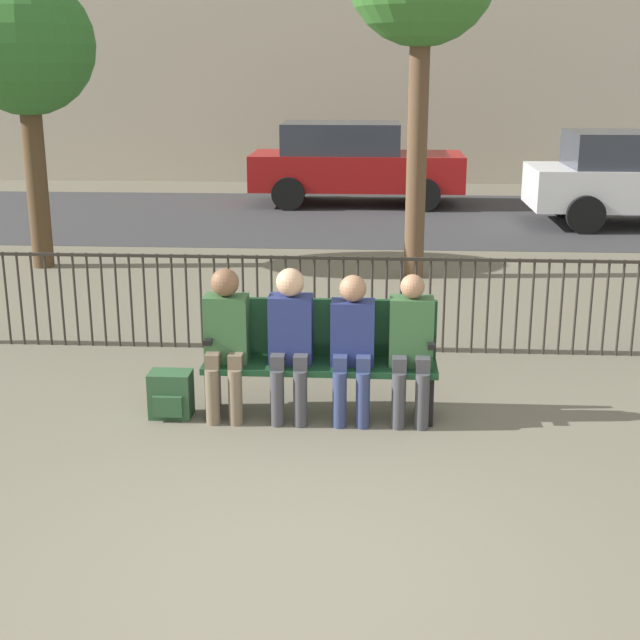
# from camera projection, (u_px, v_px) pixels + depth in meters

# --- Properties ---
(ground_plane) EXTENTS (80.00, 80.00, 0.00)m
(ground_plane) POSITION_uv_depth(u_px,v_px,m) (295.00, 571.00, 4.97)
(ground_plane) COLOR #605B4C
(park_bench) EXTENTS (1.85, 0.45, 0.92)m
(park_bench) POSITION_uv_depth(u_px,v_px,m) (321.00, 354.00, 7.12)
(park_bench) COLOR #14381E
(park_bench) RESTS_ON ground
(seated_person_0) EXTENTS (0.34, 0.39, 1.21)m
(seated_person_0) POSITION_uv_depth(u_px,v_px,m) (226.00, 335.00, 6.99)
(seated_person_0) COLOR brown
(seated_person_0) RESTS_ON ground
(seated_person_1) EXTENTS (0.34, 0.39, 1.21)m
(seated_person_1) POSITION_uv_depth(u_px,v_px,m) (290.00, 335.00, 6.95)
(seated_person_1) COLOR #3D3D42
(seated_person_1) RESTS_ON ground
(seated_person_2) EXTENTS (0.34, 0.39, 1.17)m
(seated_person_2) POSITION_uv_depth(u_px,v_px,m) (352.00, 340.00, 6.93)
(seated_person_2) COLOR navy
(seated_person_2) RESTS_ON ground
(seated_person_3) EXTENTS (0.34, 0.39, 1.18)m
(seated_person_3) POSITION_uv_depth(u_px,v_px,m) (411.00, 341.00, 6.91)
(seated_person_3) COLOR #3D3D42
(seated_person_3) RESTS_ON ground
(backpack) EXTENTS (0.33, 0.27, 0.37)m
(backpack) POSITION_uv_depth(u_px,v_px,m) (171.00, 395.00, 7.11)
(backpack) COLOR #284C2D
(backpack) RESTS_ON ground
(fence_railing) EXTENTS (9.01, 0.03, 0.95)m
(fence_railing) POSITION_uv_depth(u_px,v_px,m) (329.00, 295.00, 8.66)
(fence_railing) COLOR #2D2823
(fence_railing) RESTS_ON ground
(tree_0) EXTENTS (1.83, 1.83, 3.89)m
(tree_0) POSITION_uv_depth(u_px,v_px,m) (25.00, 49.00, 11.67)
(tree_0) COLOR #4C3823
(tree_0) RESTS_ON ground
(street_surface) EXTENTS (24.00, 6.00, 0.01)m
(street_surface) POSITION_uv_depth(u_px,v_px,m) (352.00, 217.00, 16.48)
(street_surface) COLOR #333335
(street_surface) RESTS_ON ground
(parked_car_1) EXTENTS (4.20, 1.94, 1.62)m
(parked_car_1) POSITION_uv_depth(u_px,v_px,m) (352.00, 162.00, 17.80)
(parked_car_1) COLOR maroon
(parked_car_1) RESTS_ON ground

